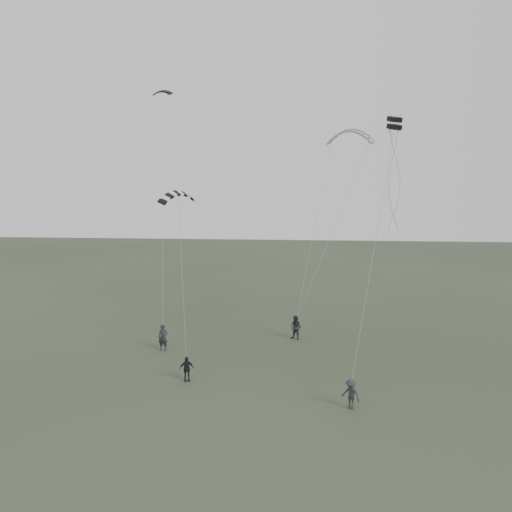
# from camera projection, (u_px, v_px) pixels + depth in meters

# --- Properties ---
(ground) EXTENTS (140.00, 140.00, 0.00)m
(ground) POSITION_uv_depth(u_px,v_px,m) (232.00, 378.00, 32.13)
(ground) COLOR #2C3525
(ground) RESTS_ON ground
(flyer_left) EXTENTS (0.72, 0.48, 1.96)m
(flyer_left) POSITION_uv_depth(u_px,v_px,m) (163.00, 338.00, 37.04)
(flyer_left) COLOR #232228
(flyer_left) RESTS_ON ground
(flyer_right) EXTENTS (1.18, 1.10, 1.93)m
(flyer_right) POSITION_uv_depth(u_px,v_px,m) (296.00, 328.00, 39.50)
(flyer_right) COLOR #26252B
(flyer_right) RESTS_ON ground
(flyer_center) EXTENTS (1.01, 0.66, 1.60)m
(flyer_center) POSITION_uv_depth(u_px,v_px,m) (187.00, 369.00, 31.53)
(flyer_center) COLOR black
(flyer_center) RESTS_ON ground
(flyer_far) EXTENTS (1.27, 1.18, 1.72)m
(flyer_far) POSITION_uv_depth(u_px,v_px,m) (351.00, 394.00, 27.76)
(flyer_far) COLOR #2A2A2F
(flyer_far) RESTS_ON ground
(kite_dark_small) EXTENTS (1.79, 1.03, 0.68)m
(kite_dark_small) POSITION_uv_depth(u_px,v_px,m) (162.00, 91.00, 42.31)
(kite_dark_small) COLOR black
(kite_dark_small) RESTS_ON flyer_left
(kite_pale_large) EXTENTS (4.07, 2.42, 1.74)m
(kite_pale_large) POSITION_uv_depth(u_px,v_px,m) (350.00, 131.00, 40.96)
(kite_pale_large) COLOR #97999C
(kite_pale_large) RESTS_ON flyer_right
(kite_striped) EXTENTS (2.66, 2.55, 1.25)m
(kite_striped) POSITION_uv_depth(u_px,v_px,m) (178.00, 193.00, 33.32)
(kite_striped) COLOR black
(kite_striped) RESTS_ON flyer_center
(kite_box) EXTENTS (0.96, 1.02, 0.85)m
(kite_box) POSITION_uv_depth(u_px,v_px,m) (394.00, 123.00, 29.86)
(kite_box) COLOR black
(kite_box) RESTS_ON flyer_far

